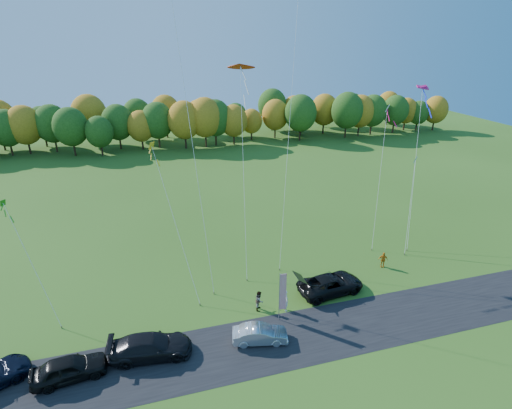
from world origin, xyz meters
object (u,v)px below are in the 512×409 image
object	(u,v)px
person_east	(383,260)
feather_flag	(282,291)
silver_sedan	(260,334)
black_suv	(331,284)

from	to	relation	value
person_east	feather_flag	distance (m)	13.32
silver_sedan	feather_flag	xyz separation A→B (m)	(2.41, 1.96, 2.04)
person_east	silver_sedan	bearing A→B (deg)	-133.84
black_suv	feather_flag	bearing A→B (deg)	106.57
black_suv	feather_flag	xyz separation A→B (m)	(-5.47, -2.31, 1.89)
black_suv	person_east	bearing A→B (deg)	-76.99
black_suv	silver_sedan	world-z (taller)	black_suv
person_east	feather_flag	size ratio (longest dim) A/B	0.36
silver_sedan	feather_flag	bearing A→B (deg)	-38.59
person_east	feather_flag	world-z (taller)	feather_flag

